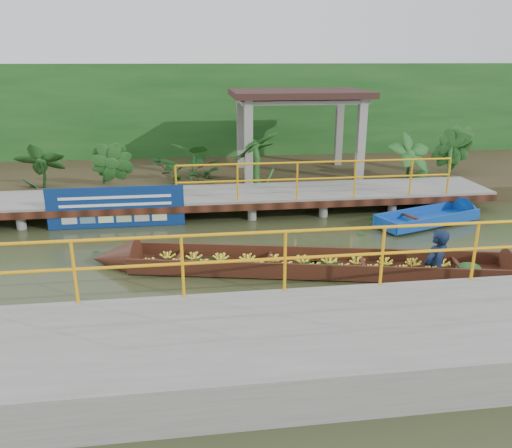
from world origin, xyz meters
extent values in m
plane|color=#292F17|center=(0.00, 0.00, 0.00)|extent=(80.00, 80.00, 0.00)
cube|color=#302818|center=(0.00, 7.50, 0.23)|extent=(30.00, 8.00, 0.45)
cube|color=slate|center=(0.00, 3.50, 0.50)|extent=(16.00, 2.00, 0.15)
cube|color=black|center=(0.00, 2.50, 0.42)|extent=(16.00, 0.12, 0.18)
cylinder|color=#FFA80D|center=(2.75, 2.55, 1.57)|extent=(7.50, 0.05, 0.05)
cylinder|color=#FFA80D|center=(2.75, 2.55, 1.12)|extent=(7.50, 0.05, 0.05)
cylinder|color=#FFA80D|center=(2.75, 2.55, 1.07)|extent=(0.05, 0.05, 1.00)
cylinder|color=slate|center=(-6.00, 4.30, 0.22)|extent=(0.24, 0.24, 0.55)
cylinder|color=slate|center=(-4.00, 2.70, 0.22)|extent=(0.24, 0.24, 0.55)
cylinder|color=slate|center=(-4.00, 4.30, 0.22)|extent=(0.24, 0.24, 0.55)
cylinder|color=slate|center=(-2.00, 2.70, 0.22)|extent=(0.24, 0.24, 0.55)
cylinder|color=slate|center=(-2.00, 4.30, 0.22)|extent=(0.24, 0.24, 0.55)
cylinder|color=slate|center=(0.00, 2.70, 0.22)|extent=(0.24, 0.24, 0.55)
cylinder|color=slate|center=(0.00, 4.30, 0.22)|extent=(0.24, 0.24, 0.55)
cylinder|color=slate|center=(2.00, 2.70, 0.22)|extent=(0.24, 0.24, 0.55)
cylinder|color=slate|center=(2.00, 4.30, 0.22)|extent=(0.24, 0.24, 0.55)
cylinder|color=slate|center=(4.00, 2.70, 0.22)|extent=(0.24, 0.24, 0.55)
cylinder|color=slate|center=(4.00, 4.30, 0.22)|extent=(0.24, 0.24, 0.55)
cylinder|color=slate|center=(6.00, 2.70, 0.22)|extent=(0.24, 0.24, 0.55)
cylinder|color=slate|center=(6.00, 4.30, 0.22)|extent=(0.24, 0.24, 0.55)
cylinder|color=slate|center=(0.00, 2.70, 0.22)|extent=(0.24, 0.24, 0.55)
cube|color=slate|center=(1.00, -4.20, 0.30)|extent=(18.00, 2.40, 0.70)
cylinder|color=#FFA80D|center=(1.00, -3.05, 1.65)|extent=(10.00, 0.05, 0.05)
cylinder|color=#FFA80D|center=(1.00, -3.05, 1.20)|extent=(10.00, 0.05, 0.05)
cylinder|color=#FFA80D|center=(1.00, -3.05, 1.15)|extent=(0.05, 0.05, 1.00)
cube|color=slate|center=(1.20, 5.10, 1.60)|extent=(0.25, 0.25, 2.80)
cube|color=slate|center=(4.80, 5.10, 1.60)|extent=(0.25, 0.25, 2.80)
cube|color=slate|center=(1.20, 7.50, 1.60)|extent=(0.25, 0.25, 2.80)
cube|color=slate|center=(4.80, 7.50, 1.60)|extent=(0.25, 0.25, 2.80)
cube|color=slate|center=(3.00, 6.30, 2.90)|extent=(4.00, 2.60, 0.12)
cube|color=#301C18|center=(3.00, 6.30, 3.10)|extent=(4.40, 3.00, 0.20)
cube|color=#164517|center=(0.00, 10.00, 2.00)|extent=(30.00, 0.80, 4.00)
cube|color=#341C0E|center=(1.87, -0.95, 0.06)|extent=(7.69, 2.53, 0.06)
cube|color=#341C0E|center=(1.97, -0.49, 0.19)|extent=(7.50, 1.65, 0.33)
cube|color=#341C0E|center=(1.77, -1.42, 0.19)|extent=(7.50, 1.65, 0.33)
cone|color=#341C0E|center=(-2.30, -0.07, 0.13)|extent=(1.13, 1.10, 0.92)
ellipsoid|color=#164517|center=(4.87, -1.59, 0.15)|extent=(0.61, 0.52, 0.25)
imported|color=#0E1934|center=(4.21, -1.45, 0.99)|extent=(0.78, 0.69, 1.80)
cube|color=#0E3D9B|center=(5.54, 1.66, 0.10)|extent=(3.00, 1.76, 0.10)
cube|color=#0E3D9B|center=(5.40, 2.07, 0.21)|extent=(2.73, 1.00, 0.29)
cube|color=#0E3D9B|center=(5.69, 1.25, 0.21)|extent=(2.73, 1.00, 0.29)
cube|color=#0E3D9B|center=(4.19, 1.19, 0.21)|extent=(0.34, 0.83, 0.29)
cone|color=#0E3D9B|center=(7.08, 2.19, 0.15)|extent=(0.81, 0.95, 0.81)
cube|color=black|center=(5.09, 1.50, 0.25)|extent=(0.37, 0.85, 0.05)
cube|color=navy|center=(-2.55, 2.48, 0.55)|extent=(3.47, 0.03, 1.08)
cube|color=white|center=(-2.55, 2.46, 0.82)|extent=(2.82, 0.01, 0.07)
cube|color=white|center=(-2.55, 2.46, 0.62)|extent=(2.82, 0.01, 0.07)
imported|color=#164517|center=(-5.04, 5.30, 1.24)|extent=(1.26, 1.26, 1.57)
imported|color=#164517|center=(-3.04, 5.30, 1.24)|extent=(1.26, 1.26, 1.57)
imported|color=#164517|center=(-0.54, 5.30, 1.24)|extent=(1.26, 1.26, 1.57)
imported|color=#164517|center=(1.46, 5.30, 1.24)|extent=(1.26, 1.26, 1.57)
imported|color=#164517|center=(6.46, 5.30, 1.24)|extent=(1.26, 1.26, 1.57)
imported|color=#164517|center=(7.96, 5.30, 1.24)|extent=(1.26, 1.26, 1.57)
camera|label=1|loc=(-0.62, -10.19, 4.19)|focal=35.00mm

